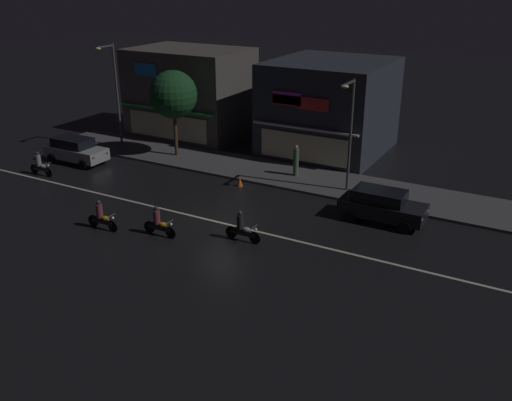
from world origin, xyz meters
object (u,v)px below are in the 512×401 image
(motorcycle_lead, at_px, (242,228))
(traffic_cone, at_px, (240,182))
(pedestrian_on_sidewalk, at_px, (296,161))
(motorcycle_following, at_px, (40,165))
(streetlamp_mid, at_px, (349,126))
(motorcycle_trailing_far, at_px, (102,217))
(parked_car_near_kerb, at_px, (75,150))
(motorcycle_opposite_lane, at_px, (159,223))
(streetlamp_west, at_px, (114,88))
(parked_car_trailing, at_px, (382,205))

(motorcycle_lead, relative_size, traffic_cone, 3.45)
(pedestrian_on_sidewalk, xyz_separation_m, motorcycle_following, (-14.20, -7.36, -0.42))
(streetlamp_mid, bearing_deg, pedestrian_on_sidewalk, 164.32)
(motorcycle_following, bearing_deg, motorcycle_trailing_far, -17.76)
(traffic_cone, bearing_deg, parked_car_near_kerb, -173.19)
(streetlamp_mid, distance_m, motorcycle_opposite_lane, 11.78)
(motorcycle_opposite_lane, height_order, motorcycle_trailing_far, same)
(streetlamp_mid, xyz_separation_m, motorcycle_following, (-17.85, -6.34, -3.33))
(streetlamp_mid, distance_m, parked_car_near_kerb, 18.39)
(streetlamp_west, height_order, traffic_cone, streetlamp_west)
(parked_car_near_kerb, xyz_separation_m, traffic_cone, (11.90, 1.42, -0.59))
(pedestrian_on_sidewalk, bearing_deg, streetlamp_west, -14.30)
(streetlamp_mid, relative_size, motorcycle_trailing_far, 3.36)
(parked_car_near_kerb, bearing_deg, motorcycle_following, 89.10)
(streetlamp_mid, bearing_deg, traffic_cone, -161.47)
(motorcycle_opposite_lane, bearing_deg, motorcycle_following, -11.83)
(parked_car_near_kerb, bearing_deg, pedestrian_on_sidewalk, -162.64)
(streetlamp_mid, height_order, traffic_cone, streetlamp_mid)
(pedestrian_on_sidewalk, bearing_deg, parked_car_trailing, 133.62)
(motorcycle_trailing_far, height_order, traffic_cone, motorcycle_trailing_far)
(pedestrian_on_sidewalk, relative_size, motorcycle_opposite_lane, 1.02)
(motorcycle_lead, height_order, motorcycle_following, same)
(streetlamp_west, bearing_deg, streetlamp_mid, -1.65)
(streetlamp_mid, relative_size, motorcycle_lead, 3.36)
(motorcycle_lead, distance_m, motorcycle_following, 15.83)
(motorcycle_lead, bearing_deg, parked_car_trailing, -132.74)
(motorcycle_lead, bearing_deg, pedestrian_on_sidewalk, -80.02)
(motorcycle_opposite_lane, height_order, traffic_cone, motorcycle_opposite_lane)
(streetlamp_west, bearing_deg, parked_car_trailing, -9.11)
(streetlamp_mid, distance_m, motorcycle_following, 19.24)
(streetlamp_west, xyz_separation_m, motorcycle_trailing_far, (8.60, -10.91, -3.74))
(pedestrian_on_sidewalk, distance_m, parked_car_near_kerb, 14.83)
(parked_car_near_kerb, height_order, traffic_cone, parked_car_near_kerb)
(streetlamp_west, relative_size, streetlamp_mid, 1.12)
(pedestrian_on_sidewalk, bearing_deg, traffic_cone, 36.65)
(motorcycle_opposite_lane, bearing_deg, pedestrian_on_sidewalk, -98.58)
(parked_car_trailing, bearing_deg, pedestrian_on_sidewalk, 150.08)
(motorcycle_following, height_order, motorcycle_opposite_lane, same)
(motorcycle_lead, distance_m, motorcycle_trailing_far, 7.10)
(parked_car_trailing, xyz_separation_m, motorcycle_lead, (-5.08, -5.39, -0.24))
(traffic_cone, bearing_deg, streetlamp_west, 167.89)
(motorcycle_trailing_far, bearing_deg, streetlamp_mid, -130.96)
(parked_car_near_kerb, xyz_separation_m, motorcycle_trailing_far, (8.94, -7.01, -0.24))
(parked_car_trailing, height_order, traffic_cone, parked_car_trailing)
(streetlamp_mid, height_order, motorcycle_trailing_far, streetlamp_mid)
(parked_car_near_kerb, relative_size, motorcycle_following, 2.26)
(streetlamp_mid, xyz_separation_m, motorcycle_lead, (-2.13, -8.16, -3.33))
(motorcycle_opposite_lane, xyz_separation_m, motorcycle_trailing_far, (-2.93, -0.79, 0.00))
(motorcycle_trailing_far, bearing_deg, motorcycle_opposite_lane, -165.38)
(streetlamp_west, distance_m, motorcycle_opposite_lane, 15.79)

